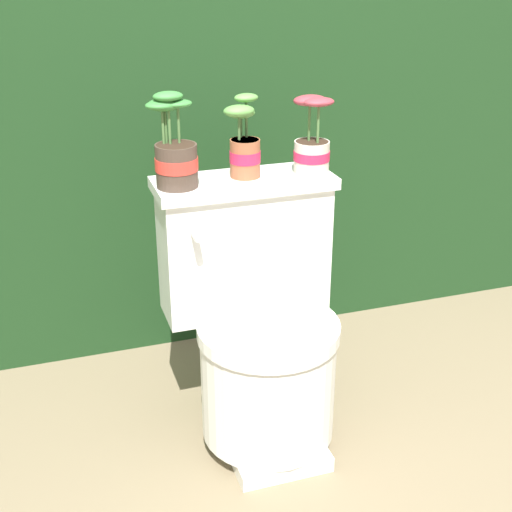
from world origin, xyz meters
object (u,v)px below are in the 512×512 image
potted_plant_middle (312,145)px  potted_plant_left (175,152)px  potted_plant_midleft (244,145)px  toilet (259,328)px

potted_plant_middle → potted_plant_left: bearing=-179.4°
potted_plant_midleft → potted_plant_middle: potted_plant_midleft is taller
toilet → potted_plant_midleft: 0.50m
toilet → potted_plant_midleft: bearing=87.9°
potted_plant_left → potted_plant_midleft: bearing=7.8°
toilet → potted_plant_left: bearing=148.5°
potted_plant_left → potted_plant_middle: bearing=0.6°
potted_plant_midleft → potted_plant_middle: (0.18, -0.02, -0.01)m
potted_plant_midleft → potted_plant_middle: size_ratio=1.04×
toilet → potted_plant_midleft: (0.01, 0.14, 0.48)m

